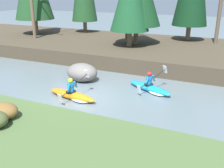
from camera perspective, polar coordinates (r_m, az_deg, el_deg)
The scene contains 8 objects.
ground_plane at distance 12.76m, azimuth -6.70°, elevation -2.83°, with size 90.00×90.00×0.00m, color slate.
riverbank_far at distance 20.65m, azimuth 6.45°, elevation 7.42°, with size 44.00×9.70×0.96m.
bare_tree_upstream at distance 23.41m, azimuth -17.01°, elevation 17.11°, with size 3.66×3.62×6.65m.
bare_tree_mid_upstream at distance 20.85m, azimuth 3.52°, elevation 16.26°, with size 3.10×3.06×5.58m.
shrub_clump_third at distance 9.42m, azimuth -22.42°, elevation -5.42°, with size 0.96×0.80×0.52m.
kayaker_lead at distance 13.43m, azimuth 8.50°, elevation -0.82°, with size 2.70×1.95×1.20m.
kayaker_middle at distance 12.51m, azimuth -8.33°, elevation -2.39°, with size 2.80×2.07×1.20m.
boulder_midstream at distance 14.84m, azimuth -6.53°, elevation 2.54°, with size 1.79×1.40×1.01m.
Camera 1 is at (6.17, -10.03, 4.90)m, focal length 42.00 mm.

